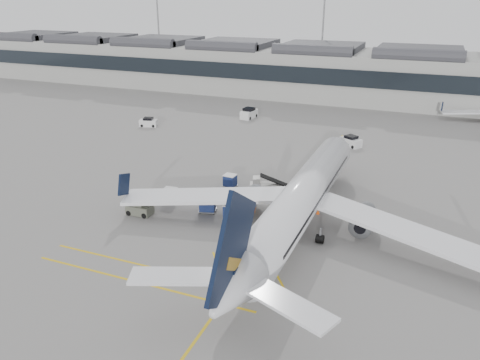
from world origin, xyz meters
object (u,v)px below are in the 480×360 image
at_px(belt_loader, 265,185).
at_px(pushback_tug, 140,209).
at_px(ramp_agent_b, 246,212).
at_px(airliner_main, 300,200).
at_px(baggage_cart_a, 233,212).
at_px(ramp_agent_a, 254,205).

height_order(belt_loader, pushback_tug, belt_loader).
distance_m(belt_loader, ramp_agent_b, 9.20).
distance_m(airliner_main, pushback_tug, 18.39).
distance_m(airliner_main, ramp_agent_b, 6.59).
bearing_deg(baggage_cart_a, belt_loader, 92.01).
bearing_deg(ramp_agent_a, ramp_agent_b, -116.93).
xyz_separation_m(ramp_agent_a, ramp_agent_b, (-0.13, -2.14, 0.06)).
xyz_separation_m(airliner_main, ramp_agent_b, (-6.12, -0.07, -2.42)).
bearing_deg(belt_loader, airliner_main, -70.76).
bearing_deg(ramp_agent_b, ramp_agent_a, -118.45).
height_order(airliner_main, belt_loader, airliner_main).
relative_size(airliner_main, ramp_agent_b, 21.90).
relative_size(airliner_main, belt_loader, 8.56).
distance_m(airliner_main, baggage_cart_a, 7.84).
distance_m(airliner_main, belt_loader, 11.84).
relative_size(belt_loader, ramp_agent_b, 2.56).
relative_size(ramp_agent_a, pushback_tug, 0.66).
height_order(baggage_cart_a, ramp_agent_a, baggage_cart_a).
distance_m(belt_loader, ramp_agent_a, 7.09).
xyz_separation_m(airliner_main, belt_loader, (-7.07, 9.07, -2.83)).
relative_size(belt_loader, baggage_cart_a, 2.61).
bearing_deg(airliner_main, ramp_agent_a, 161.51).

